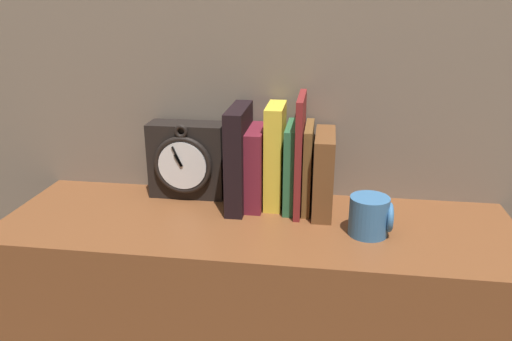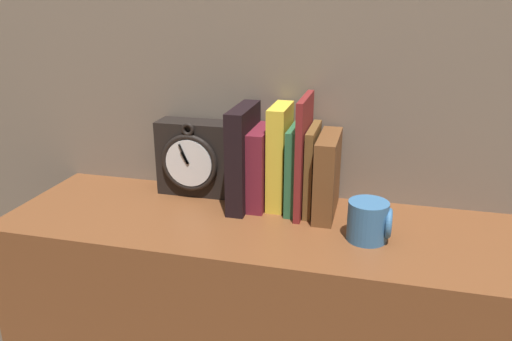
{
  "view_description": "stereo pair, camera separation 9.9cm",
  "coord_description": "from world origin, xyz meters",
  "px_view_note": "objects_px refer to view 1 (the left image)",
  "views": [
    {
      "loc": [
        0.13,
        -0.92,
        1.23
      ],
      "look_at": [
        0.0,
        0.0,
        0.9
      ],
      "focal_mm": 35.0,
      "sensor_mm": 36.0,
      "label": 1
    },
    {
      "loc": [
        0.23,
        -0.9,
        1.23
      ],
      "look_at": [
        0.0,
        0.0,
        0.9
      ],
      "focal_mm": 35.0,
      "sensor_mm": 36.0,
      "label": 2
    }
  ],
  "objects_px": {
    "book_slot1_maroon": "(257,167)",
    "book_slot3_green": "(291,166)",
    "clock": "(187,160)",
    "mug": "(370,216)",
    "book_slot4_maroon": "(300,154)",
    "book_slot0_black": "(239,158)",
    "book_slot5_brown": "(308,167)",
    "book_slot2_yellow": "(275,156)",
    "book_slot6_brown": "(324,173)"
  },
  "relations": [
    {
      "from": "book_slot5_brown",
      "to": "mug",
      "type": "bearing_deg",
      "value": -42.68
    },
    {
      "from": "clock",
      "to": "book_slot1_maroon",
      "type": "height_order",
      "value": "clock"
    },
    {
      "from": "mug",
      "to": "book_slot2_yellow",
      "type": "bearing_deg",
      "value": 147.81
    },
    {
      "from": "book_slot2_yellow",
      "to": "book_slot3_green",
      "type": "distance_m",
      "value": 0.04
    },
    {
      "from": "clock",
      "to": "book_slot1_maroon",
      "type": "relative_size",
      "value": 1.03
    },
    {
      "from": "book_slot3_green",
      "to": "book_slot4_maroon",
      "type": "distance_m",
      "value": 0.04
    },
    {
      "from": "book_slot2_yellow",
      "to": "book_slot5_brown",
      "type": "height_order",
      "value": "book_slot2_yellow"
    },
    {
      "from": "clock",
      "to": "book_slot1_maroon",
      "type": "bearing_deg",
      "value": -9.08
    },
    {
      "from": "clock",
      "to": "book_slot0_black",
      "type": "xyz_separation_m",
      "value": [
        0.13,
        -0.04,
        0.02
      ]
    },
    {
      "from": "book_slot4_maroon",
      "to": "book_slot5_brown",
      "type": "distance_m",
      "value": 0.04
    },
    {
      "from": "book_slot6_brown",
      "to": "book_slot1_maroon",
      "type": "bearing_deg",
      "value": 175.18
    },
    {
      "from": "book_slot2_yellow",
      "to": "book_slot3_green",
      "type": "relative_size",
      "value": 1.21
    },
    {
      "from": "book_slot1_maroon",
      "to": "book_slot2_yellow",
      "type": "bearing_deg",
      "value": 11.35
    },
    {
      "from": "book_slot2_yellow",
      "to": "book_slot4_maroon",
      "type": "bearing_deg",
      "value": -17.77
    },
    {
      "from": "book_slot0_black",
      "to": "book_slot5_brown",
      "type": "relative_size",
      "value": 1.2
    },
    {
      "from": "clock",
      "to": "mug",
      "type": "xyz_separation_m",
      "value": [
        0.4,
        -0.14,
        -0.05
      ]
    },
    {
      "from": "book_slot3_green",
      "to": "book_slot6_brown",
      "type": "height_order",
      "value": "book_slot3_green"
    },
    {
      "from": "book_slot0_black",
      "to": "clock",
      "type": "bearing_deg",
      "value": 163.3
    },
    {
      "from": "book_slot0_black",
      "to": "book_slot6_brown",
      "type": "distance_m",
      "value": 0.18
    },
    {
      "from": "book_slot3_green",
      "to": "book_slot6_brown",
      "type": "xyz_separation_m",
      "value": [
        0.07,
        -0.01,
        -0.01
      ]
    },
    {
      "from": "book_slot4_maroon",
      "to": "mug",
      "type": "bearing_deg",
      "value": -36.74
    },
    {
      "from": "book_slot1_maroon",
      "to": "book_slot4_maroon",
      "type": "bearing_deg",
      "value": -5.84
    },
    {
      "from": "book_slot0_black",
      "to": "book_slot6_brown",
      "type": "bearing_deg",
      "value": -0.1
    },
    {
      "from": "book_slot5_brown",
      "to": "book_slot6_brown",
      "type": "bearing_deg",
      "value": -19.25
    },
    {
      "from": "book_slot4_maroon",
      "to": "mug",
      "type": "relative_size",
      "value": 3.02
    },
    {
      "from": "book_slot0_black",
      "to": "book_slot1_maroon",
      "type": "distance_m",
      "value": 0.05
    },
    {
      "from": "clock",
      "to": "book_slot3_green",
      "type": "distance_m",
      "value": 0.24
    },
    {
      "from": "book_slot0_black",
      "to": "book_slot2_yellow",
      "type": "bearing_deg",
      "value": 14.67
    },
    {
      "from": "book_slot2_yellow",
      "to": "book_slot6_brown",
      "type": "bearing_deg",
      "value": -10.76
    },
    {
      "from": "book_slot5_brown",
      "to": "mug",
      "type": "height_order",
      "value": "book_slot5_brown"
    },
    {
      "from": "book_slot2_yellow",
      "to": "mug",
      "type": "bearing_deg",
      "value": -32.19
    },
    {
      "from": "book_slot1_maroon",
      "to": "book_slot3_green",
      "type": "distance_m",
      "value": 0.07
    },
    {
      "from": "book_slot0_black",
      "to": "book_slot5_brown",
      "type": "bearing_deg",
      "value": 4.46
    },
    {
      "from": "book_slot1_maroon",
      "to": "book_slot4_maroon",
      "type": "height_order",
      "value": "book_slot4_maroon"
    },
    {
      "from": "book_slot1_maroon",
      "to": "book_slot5_brown",
      "type": "bearing_deg",
      "value": -0.21
    },
    {
      "from": "book_slot4_maroon",
      "to": "book_slot1_maroon",
      "type": "bearing_deg",
      "value": 174.16
    },
    {
      "from": "clock",
      "to": "book_slot3_green",
      "type": "height_order",
      "value": "book_slot3_green"
    },
    {
      "from": "book_slot6_brown",
      "to": "book_slot0_black",
      "type": "bearing_deg",
      "value": 179.9
    },
    {
      "from": "clock",
      "to": "book_slot2_yellow",
      "type": "bearing_deg",
      "value": -5.13
    },
    {
      "from": "book_slot0_black",
      "to": "book_slot4_maroon",
      "type": "xyz_separation_m",
      "value": [
        0.13,
        0.0,
        0.01
      ]
    },
    {
      "from": "book_slot1_maroon",
      "to": "book_slot3_green",
      "type": "xyz_separation_m",
      "value": [
        0.07,
        -0.0,
        0.01
      ]
    },
    {
      "from": "clock",
      "to": "book_slot4_maroon",
      "type": "distance_m",
      "value": 0.26
    },
    {
      "from": "book_slot3_green",
      "to": "book_slot1_maroon",
      "type": "bearing_deg",
      "value": 179.77
    },
    {
      "from": "book_slot3_green",
      "to": "book_slot4_maroon",
      "type": "bearing_deg",
      "value": -25.65
    },
    {
      "from": "book_slot1_maroon",
      "to": "book_slot2_yellow",
      "type": "relative_size",
      "value": 0.78
    },
    {
      "from": "clock",
      "to": "book_slot4_maroon",
      "type": "xyz_separation_m",
      "value": [
        0.26,
        -0.04,
        0.04
      ]
    },
    {
      "from": "book_slot3_green",
      "to": "book_slot5_brown",
      "type": "xyz_separation_m",
      "value": [
        0.04,
        -0.0,
        0.0
      ]
    },
    {
      "from": "book_slot1_maroon",
      "to": "book_slot0_black",
      "type": "bearing_deg",
      "value": -161.85
    },
    {
      "from": "book_slot6_brown",
      "to": "mug",
      "type": "relative_size",
      "value": 2.08
    },
    {
      "from": "book_slot0_black",
      "to": "book_slot1_maroon",
      "type": "bearing_deg",
      "value": 18.15
    }
  ]
}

